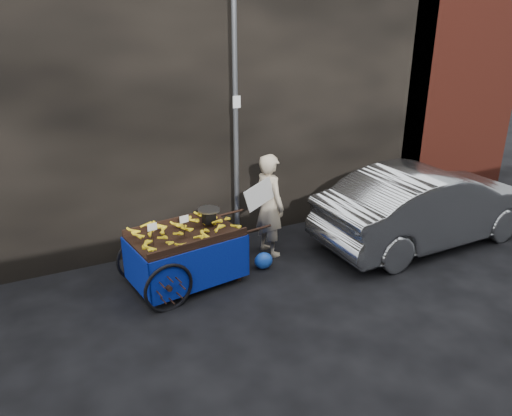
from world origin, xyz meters
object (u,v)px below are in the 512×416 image
vendor (269,205)px  plastic_bag (264,261)px  parked_car (428,205)px  banana_cart (182,240)px

vendor → plastic_bag: bearing=133.9°
plastic_bag → vendor: bearing=53.4°
parked_car → vendor: bearing=71.9°
banana_cart → parked_car: (4.14, -0.46, -0.04)m
banana_cart → parked_car: bearing=-14.2°
plastic_bag → parked_car: bearing=-7.0°
vendor → parked_car: (2.59, -0.79, -0.18)m
vendor → parked_car: bearing=-116.5°
banana_cart → vendor: size_ratio=1.31×
plastic_bag → banana_cart: bearing=175.1°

